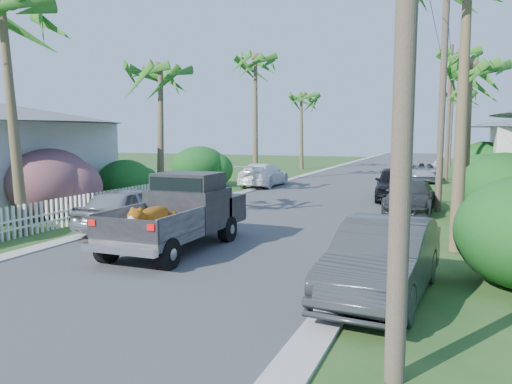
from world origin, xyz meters
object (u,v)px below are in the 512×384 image
at_px(parked_car_rm, 410,196).
at_px(palm_l_b, 159,69).
at_px(pickup_truck, 183,211).
at_px(utility_pole_a, 407,9).
at_px(palm_r_b, 471,67).
at_px(palm_l_a, 6,3).
at_px(parked_car_ln, 130,208).
at_px(parked_car_rd, 422,172).
at_px(palm_r_d, 463,93).
at_px(utility_pole_d, 451,118).
at_px(utility_pole_b, 442,96).
at_px(parked_car_rn, 383,260).
at_px(palm_r_c, 461,53).
at_px(parked_car_lf, 263,175).
at_px(utility_pole_c, 449,112).
at_px(palm_l_c, 255,59).
at_px(parked_car_rf, 396,184).
at_px(palm_l_d, 302,95).

distance_m(parked_car_rm, palm_l_b, 12.63).
relative_size(pickup_truck, utility_pole_a, 0.57).
bearing_deg(palm_r_b, palm_l_a, -136.85).
height_order(palm_l_a, palm_l_b, palm_l_a).
bearing_deg(parked_car_rm, parked_car_ln, -137.82).
xyz_separation_m(parked_car_rd, palm_r_d, (2.35, 13.90, 6.10)).
bearing_deg(palm_r_d, utility_pole_d, 106.70).
bearing_deg(utility_pole_d, utility_pole_a, -90.00).
bearing_deg(palm_l_a, palm_r_b, 43.15).
distance_m(palm_l_a, utility_pole_b, 15.64).
xyz_separation_m(parked_car_rn, palm_l_a, (-11.20, 1.74, 6.19)).
xyz_separation_m(palm_r_b, palm_r_d, (-0.10, 25.00, 0.79)).
bearing_deg(palm_r_c, parked_car_ln, -115.10).
xyz_separation_m(parked_car_lf, utility_pole_c, (10.03, 8.64, 3.91)).
xyz_separation_m(palm_r_d, utility_pole_d, (-0.90, 3.00, -2.14)).
distance_m(parked_car_rd, palm_r_c, 7.75).
xyz_separation_m(palm_r_b, utility_pole_a, (-1.00, -17.00, -1.35)).
distance_m(palm_l_b, utility_pole_b, 12.54).
height_order(parked_car_ln, utility_pole_a, utility_pole_a).
height_order(pickup_truck, palm_l_c, palm_l_c).
height_order(parked_car_rm, palm_l_c, palm_l_c).
height_order(parked_car_rd, palm_r_b, palm_r_b).
bearing_deg(parked_car_rn, palm_l_c, 122.50).
relative_size(parked_car_rf, palm_l_d, 0.60).
bearing_deg(palm_r_d, utility_pole_c, -94.29).
height_order(pickup_truck, parked_car_rf, pickup_truck).
relative_size(parked_car_rn, palm_l_a, 0.55).
height_order(pickup_truck, palm_l_b, palm_l_b).
distance_m(parked_car_rd, utility_pole_d, 17.42).
bearing_deg(palm_l_c, palm_l_a, -90.60).
distance_m(parked_car_ln, palm_l_d, 29.62).
relative_size(parked_car_lf, utility_pole_d, 0.53).
height_order(palm_l_c, palm_r_c, palm_r_c).
relative_size(palm_l_b, utility_pole_d, 0.82).
bearing_deg(parked_car_rm, parked_car_lf, 142.56).
xyz_separation_m(parked_car_rm, utility_pole_a, (1.04, -14.42, 3.96)).
distance_m(parked_car_rf, utility_pole_a, 18.44).
xyz_separation_m(parked_car_ln, palm_r_c, (9.80, 20.92, 7.39)).
xyz_separation_m(parked_car_rf, parked_car_lf, (-8.03, 3.43, -0.10)).
distance_m(parked_car_rm, palm_l_a, 15.62).
bearing_deg(palm_l_a, parked_car_rn, -8.86).
height_order(parked_car_rd, utility_pole_d, utility_pole_d).
bearing_deg(utility_pole_c, parked_car_lf, -139.24).
xyz_separation_m(parked_car_rf, utility_pole_b, (2.00, -2.93, 3.82)).
distance_m(parked_car_rm, utility_pole_d, 30.85).
distance_m(parked_car_rf, palm_l_d, 21.46).
bearing_deg(parked_car_rd, utility_pole_b, -91.69).
bearing_deg(palm_l_d, utility_pole_d, 36.64).
bearing_deg(parked_car_ln, palm_r_c, -116.53).
relative_size(parked_car_rn, utility_pole_a, 0.50).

